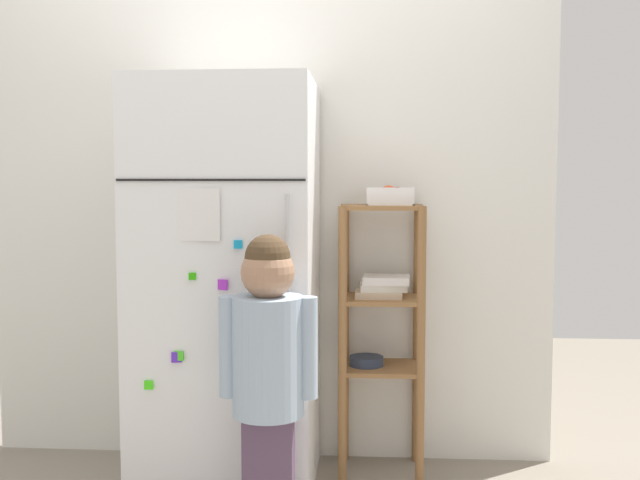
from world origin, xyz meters
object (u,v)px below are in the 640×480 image
object	(u,v)px
refrigerator	(228,285)
child_standing	(268,355)
pantry_shelf_unit	(381,314)
fruit_bin	(390,196)

from	to	relation	value
refrigerator	child_standing	bearing A→B (deg)	-63.35
refrigerator	pantry_shelf_unit	size ratio (longest dim) A/B	1.44
pantry_shelf_unit	fruit_bin	xyz separation A→B (m)	(0.04, 0.01, 0.50)
child_standing	pantry_shelf_unit	xyz separation A→B (m)	(0.39, 0.62, 0.04)
refrigerator	fruit_bin	world-z (taller)	refrigerator
refrigerator	pantry_shelf_unit	world-z (taller)	refrigerator
refrigerator	fruit_bin	bearing A→B (deg)	14.44
pantry_shelf_unit	fruit_bin	distance (m)	0.50
pantry_shelf_unit	fruit_bin	size ratio (longest dim) A/B	5.87
refrigerator	fruit_bin	distance (m)	0.77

